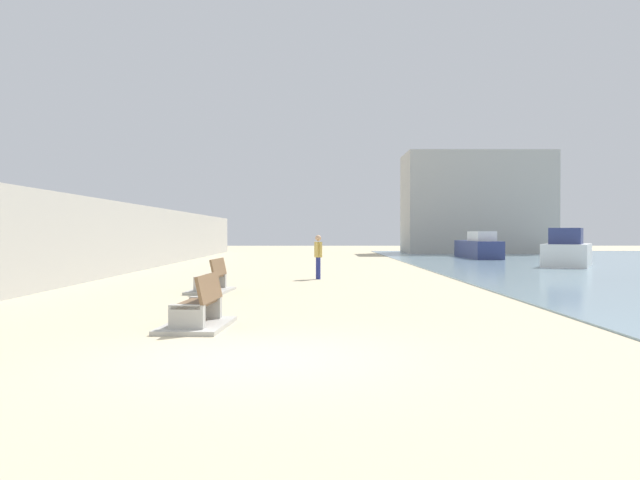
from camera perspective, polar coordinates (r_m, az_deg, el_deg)
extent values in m
plane|color=#C6B793|center=(27.11, -2.19, -3.02)|extent=(120.00, 120.00, 0.00)
cube|color=#ADAAA3|center=(28.30, -17.55, 0.14)|extent=(0.80, 64.00, 3.00)
cube|color=#ADAAA3|center=(11.54, -11.50, -6.75)|extent=(0.61, 0.24, 0.50)
cube|color=#ADAAA3|center=(12.89, -9.91, -5.97)|extent=(0.61, 0.24, 0.50)
cube|color=brown|center=(12.19, -10.66, -5.40)|extent=(0.60, 1.63, 0.06)
cube|color=brown|center=(12.11, -9.61, -4.11)|extent=(0.26, 1.61, 0.50)
cube|color=#ADAAA3|center=(12.24, -10.66, -7.31)|extent=(1.23, 2.16, 0.08)
cube|color=#ADAAA3|center=(18.68, -9.99, -3.92)|extent=(0.61, 0.24, 0.50)
cube|color=#ADAAA3|center=(20.04, -9.03, -3.61)|extent=(0.61, 0.24, 0.50)
cube|color=brown|center=(19.34, -9.50, -3.17)|extent=(0.62, 1.63, 0.06)
cube|color=brown|center=(19.28, -8.83, -2.34)|extent=(0.28, 1.61, 0.50)
cube|color=#ADAAA3|center=(19.38, -9.49, -4.38)|extent=(1.26, 2.18, 0.08)
cylinder|color=navy|center=(24.44, -0.22, -2.46)|extent=(0.12, 0.12, 0.82)
cylinder|color=navy|center=(24.33, -0.10, -2.48)|extent=(0.12, 0.12, 0.82)
cube|color=gold|center=(24.36, -0.16, -0.83)|extent=(0.30, 0.37, 0.58)
sphere|color=tan|center=(24.35, -0.16, 0.18)|extent=(0.22, 0.22, 0.22)
cylinder|color=gold|center=(24.56, -0.37, -0.75)|extent=(0.09, 0.09, 0.52)
cylinder|color=gold|center=(24.16, 0.06, -0.78)|extent=(0.09, 0.09, 0.52)
cube|color=white|center=(35.17, 20.70, -1.24)|extent=(3.74, 4.71, 1.13)
cube|color=navy|center=(34.53, 20.61, 0.33)|extent=(2.14, 2.31, 0.80)
cube|color=navy|center=(45.37, 13.56, -0.79)|extent=(1.77, 7.12, 1.15)
cube|color=white|center=(44.33, 13.88, 0.33)|extent=(1.23, 3.13, 0.64)
cube|color=#ADAAA3|center=(56.73, 13.42, 3.10)|extent=(12.00, 6.00, 8.38)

